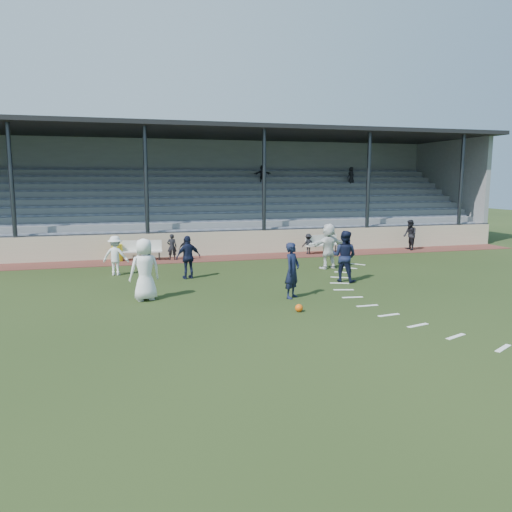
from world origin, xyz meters
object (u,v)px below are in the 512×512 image
(bench_right, at_px, (322,242))
(trash_bin, at_px, (117,253))
(player_white_lead, at_px, (145,270))
(football, at_px, (299,308))
(bench_left, at_px, (141,248))
(official, at_px, (410,235))
(player_navy_lead, at_px, (292,270))

(bench_right, height_order, trash_bin, bench_right)
(trash_bin, distance_m, player_white_lead, 8.29)
(trash_bin, distance_m, football, 12.04)
(bench_left, relative_size, official, 1.23)
(trash_bin, xyz_separation_m, football, (5.08, -10.91, -0.31))
(official, bearing_deg, football, -37.07)
(player_white_lead, distance_m, player_navy_lead, 4.74)
(bench_right, height_order, player_navy_lead, player_navy_lead)
(trash_bin, relative_size, official, 0.49)
(trash_bin, height_order, football, trash_bin)
(trash_bin, distance_m, player_navy_lead, 10.72)
(bench_right, relative_size, player_navy_lead, 1.12)
(trash_bin, bearing_deg, bench_left, 0.64)
(trash_bin, height_order, official, official)
(player_white_lead, xyz_separation_m, player_navy_lead, (4.64, -0.98, -0.09))
(football, bearing_deg, player_navy_lead, 76.95)
(football, height_order, official, official)
(bench_left, relative_size, bench_right, 1.00)
(trash_bin, xyz_separation_m, player_navy_lead, (5.47, -9.21, 0.49))
(player_navy_lead, bearing_deg, player_white_lead, 124.32)
(bench_left, bearing_deg, player_white_lead, -83.77)
(bench_left, distance_m, trash_bin, 1.11)
(football, bearing_deg, trash_bin, 114.96)
(bench_left, xyz_separation_m, trash_bin, (-1.10, -0.01, -0.16))
(official, bearing_deg, bench_left, -83.91)
(bench_right, relative_size, football, 8.85)
(player_navy_lead, bearing_deg, football, -146.81)
(player_white_lead, distance_m, official, 16.64)
(player_white_lead, bearing_deg, player_navy_lead, 153.32)
(trash_bin, height_order, player_navy_lead, player_navy_lead)
(bench_left, height_order, official, official)
(trash_bin, bearing_deg, football, -65.04)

